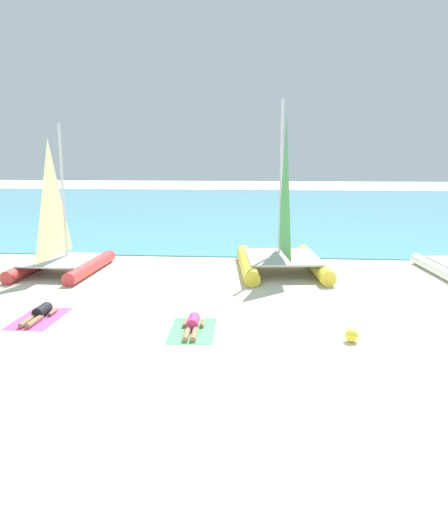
# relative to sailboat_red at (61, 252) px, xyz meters

# --- Properties ---
(ground_plane) EXTENTS (120.00, 120.00, 0.00)m
(ground_plane) POSITION_rel_sailboat_red_xyz_m (6.12, 3.11, -0.79)
(ground_plane) COLOR beige
(ocean_water) EXTENTS (120.00, 40.00, 0.05)m
(ocean_water) POSITION_rel_sailboat_red_xyz_m (6.12, 23.23, -0.77)
(ocean_water) COLOR #4C9EB7
(ocean_water) RESTS_ON ground
(sailboat_red) EXTENTS (2.73, 4.16, 5.32)m
(sailboat_red) POSITION_rel_sailboat_red_xyz_m (0.00, 0.00, 0.00)
(sailboat_red) COLOR #CC3838
(sailboat_red) RESTS_ON ground
(sailboat_yellow) EXTENTS (3.50, 5.03, 6.19)m
(sailboat_yellow) POSITION_rel_sailboat_red_xyz_m (7.98, 0.81, 0.13)
(sailboat_yellow) COLOR yellow
(sailboat_yellow) RESTS_ON ground
(towel_left) EXTENTS (1.12, 1.91, 0.01)m
(towel_left) POSITION_rel_sailboat_red_xyz_m (1.45, -5.10, -0.79)
(towel_left) COLOR #D84C99
(towel_left) RESTS_ON ground
(sunbather_left) EXTENTS (0.54, 1.56, 0.30)m
(sunbather_left) POSITION_rel_sailboat_red_xyz_m (1.45, -5.04, -0.66)
(sunbather_left) COLOR black
(sunbather_left) RESTS_ON towel_left
(towel_right) EXTENTS (1.18, 1.95, 0.01)m
(towel_right) POSITION_rel_sailboat_red_xyz_m (5.61, -5.69, -0.79)
(towel_right) COLOR #4CB266
(towel_right) RESTS_ON ground
(sunbather_right) EXTENTS (0.56, 1.56, 0.30)m
(sunbather_right) POSITION_rel_sailboat_red_xyz_m (5.61, -5.62, -0.66)
(sunbather_right) COLOR #D83372
(sunbather_right) RESTS_ON towel_right
(beach_ball) EXTENTS (0.32, 0.32, 0.32)m
(beach_ball) POSITION_rel_sailboat_red_xyz_m (9.37, -6.14, -0.63)
(beach_ball) COLOR yellow
(beach_ball) RESTS_ON ground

